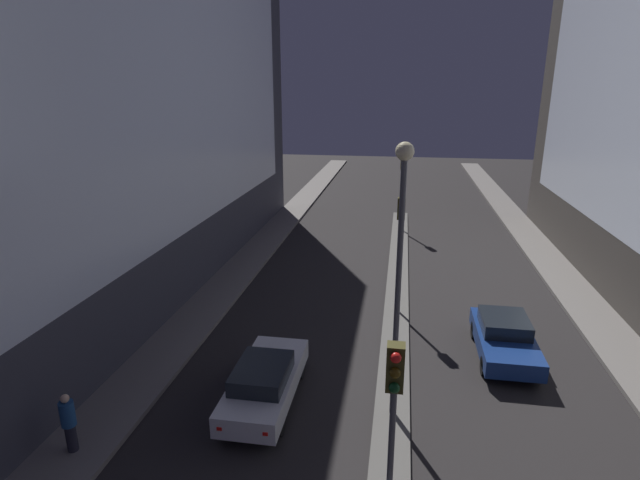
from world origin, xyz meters
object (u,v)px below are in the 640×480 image
traffic_light_far (402,176)px  pedestrian_on_left_sidewalk (69,421)px  traffic_light_near (393,411)px  traffic_light_mid (400,230)px  car_left_lane (265,381)px  car_right_lane (504,337)px  street_lamp (400,244)px

traffic_light_far → pedestrian_on_left_sidewalk: (-8.32, -23.25, -2.71)m
traffic_light_near → traffic_light_far: same height
traffic_light_near → traffic_light_mid: same height
traffic_light_mid → car_left_lane: 8.69m
traffic_light_far → car_right_lane: (3.89, -16.02, -3.02)m
traffic_light_near → pedestrian_on_left_sidewalk: (-8.32, 1.96, -2.71)m
pedestrian_on_left_sidewalk → car_right_lane: bearing=30.6°
traffic_light_mid → pedestrian_on_left_sidewalk: size_ratio=2.94×
traffic_light_mid → traffic_light_far: same height
traffic_light_mid → pedestrian_on_left_sidewalk: (-8.32, -10.23, -2.71)m
traffic_light_near → car_left_lane: bearing=127.7°
traffic_light_mid → car_left_lane: bearing=-118.5°
traffic_light_far → street_lamp: (0.00, -20.22, 1.62)m
street_lamp → car_left_lane: (-3.89, 0.03, -4.62)m
car_right_lane → pedestrian_on_left_sidewalk: bearing=-149.4°
pedestrian_on_left_sidewalk → street_lamp: bearing=20.1°
car_left_lane → car_right_lane: 8.83m
traffic_light_near → car_right_lane: size_ratio=1.16×
car_left_lane → street_lamp: bearing=-0.5°
traffic_light_far → car_left_lane: bearing=-100.9°
street_lamp → pedestrian_on_left_sidewalk: bearing=-159.9°
traffic_light_near → car_left_lane: size_ratio=1.06×
traffic_light_mid → traffic_light_near: bearing=-90.0°
traffic_light_near → traffic_light_mid: 12.19m
traffic_light_far → street_lamp: 20.28m
traffic_light_near → car_left_lane: (-3.89, 5.03, -3.00)m
street_lamp → car_left_lane: size_ratio=1.70×
traffic_light_far → pedestrian_on_left_sidewalk: bearing=-109.7°
traffic_light_mid → pedestrian_on_left_sidewalk: traffic_light_mid is taller
car_right_lane → street_lamp: bearing=-132.9°
traffic_light_near → traffic_light_mid: bearing=90.0°
car_right_lane → traffic_light_mid: bearing=142.4°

